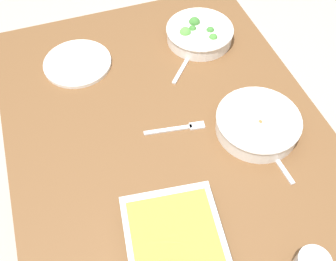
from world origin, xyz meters
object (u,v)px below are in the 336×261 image
(baking_dish, at_px, (177,253))
(spoon_by_stew, at_px, (271,150))
(broccoli_bowl, at_px, (199,33))
(spoon_by_broccoli, at_px, (187,60))
(side_plate, at_px, (78,63))
(fork_on_table, at_px, (179,128))
(stew_bowl, at_px, (258,123))

(baking_dish, distance_m, spoon_by_stew, 0.40)
(broccoli_bowl, relative_size, spoon_by_stew, 1.30)
(baking_dish, bearing_deg, broccoli_bowl, -25.52)
(broccoli_bowl, xyz_separation_m, spoon_by_broccoli, (-0.09, 0.08, -0.03))
(baking_dish, distance_m, spoon_by_broccoli, 0.66)
(side_plate, distance_m, spoon_by_broccoli, 0.36)
(side_plate, bearing_deg, broccoli_bowl, -92.24)
(baking_dish, bearing_deg, spoon_by_broccoli, -22.69)
(fork_on_table, bearing_deg, spoon_by_broccoli, -25.17)
(stew_bowl, xyz_separation_m, fork_on_table, (0.08, 0.21, -0.03))
(stew_bowl, height_order, broccoli_bowl, broccoli_bowl)
(stew_bowl, xyz_separation_m, spoon_by_broccoli, (0.33, 0.09, -0.03))
(side_plate, relative_size, spoon_by_broccoli, 1.55)
(side_plate, xyz_separation_m, spoon_by_broccoli, (-0.10, -0.34, -0.00))
(stew_bowl, relative_size, baking_dish, 0.74)
(spoon_by_broccoli, bearing_deg, baking_dish, 157.31)
(side_plate, distance_m, fork_on_table, 0.42)
(broccoli_bowl, height_order, fork_on_table, broccoli_bowl)
(stew_bowl, bearing_deg, spoon_by_stew, -176.90)
(spoon_by_broccoli, height_order, fork_on_table, spoon_by_broccoli)
(stew_bowl, xyz_separation_m, side_plate, (0.43, 0.43, -0.03))
(baking_dish, relative_size, fork_on_table, 1.83)
(spoon_by_broccoli, bearing_deg, fork_on_table, 154.83)
(stew_bowl, height_order, spoon_by_stew, stew_bowl)
(side_plate, bearing_deg, baking_dish, -172.74)
(baking_dish, height_order, spoon_by_broccoli, baking_dish)
(spoon_by_broccoli, xyz_separation_m, fork_on_table, (-0.26, 0.12, -0.00))
(side_plate, xyz_separation_m, spoon_by_stew, (-0.51, -0.43, -0.00))
(broccoli_bowl, relative_size, spoon_by_broccoli, 1.61)
(side_plate, relative_size, spoon_by_stew, 1.25)
(broccoli_bowl, xyz_separation_m, side_plate, (0.02, 0.42, -0.02))
(baking_dish, height_order, spoon_by_stew, baking_dish)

